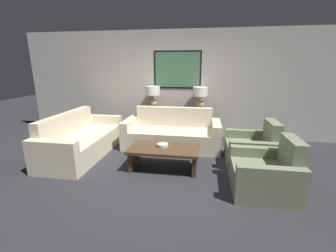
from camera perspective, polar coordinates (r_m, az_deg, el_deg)
The scene contains 11 objects.
ground_plane at distance 3.89m, azimuth -2.17°, elevation -12.51°, with size 20.00×20.00×0.00m, color #28282D.
back_wall at distance 5.81m, azimuth 2.43°, elevation 10.44°, with size 8.11×0.12×2.65m.
console_table at distance 5.71m, azimuth 2.00°, elevation 0.57°, with size 1.63×0.38×0.74m.
table_lamp_left at distance 5.68m, azimuth -3.85°, elevation 7.96°, with size 0.35×0.35×0.57m.
table_lamp_right at distance 5.53m, azimuth 8.13°, elevation 7.65°, with size 0.35×0.35×0.57m.
couch_by_back_wall at distance 5.10m, azimuth 1.02°, elevation -2.15°, with size 2.13×0.90×0.86m.
couch_by_side at distance 5.00m, azimuth -21.12°, elevation -3.55°, with size 0.90×2.13×0.86m.
coffee_table at distance 4.01m, azimuth -1.05°, elevation -6.88°, with size 1.23×0.66×0.41m.
decorative_bowl at distance 4.02m, azimuth -1.39°, elevation -4.87°, with size 0.20×0.20×0.05m.
armchair_near_back_wall at distance 4.52m, azimuth 20.73°, elevation -5.68°, with size 0.88×0.89×0.83m.
armchair_near_camera at distance 3.64m, azimuth 23.65°, elevation -11.11°, with size 0.88×0.89×0.83m.
Camera 1 is at (0.70, -3.38, 1.81)m, focal length 24.00 mm.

